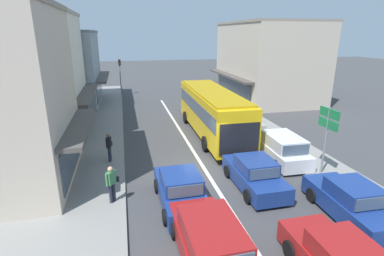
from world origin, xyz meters
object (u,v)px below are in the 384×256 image
Objects in this scene: traffic_light_downstreet at (120,71)px; pedestrian_with_handbag_near at (109,145)px; sedan_queue_gap_filler at (254,174)px; parked_sedan_kerb_front at (351,202)px; directional_road_sign at (328,125)px; sedan_behind_bus_near at (181,190)px; pedestrian_browsing_midblock at (112,182)px; city_bus at (212,109)px; parked_wagon_kerb_second at (281,148)px; parked_sedan_kerb_third at (244,121)px; wagon_queue_far_back at (210,243)px.

traffic_light_downstreet is 2.58× the size of pedestrian_with_handbag_near.
traffic_light_downstreet is at bearing 103.97° from sedan_queue_gap_filler.
directional_road_sign reaches higher than parked_sedan_kerb_front.
pedestrian_browsing_midblock is (-2.81, 0.65, 0.40)m from sedan_behind_bus_near.
sedan_behind_bus_near is at bearing -12.95° from pedestrian_browsing_midblock.
sedan_queue_gap_filler is (-0.26, -7.89, -1.22)m from city_bus.
parked_sedan_kerb_front is 1.18× the size of directional_road_sign.
parked_wagon_kerb_second is (0.09, 5.68, 0.08)m from parked_sedan_kerb_front.
sedan_behind_bus_near is 2.91m from pedestrian_browsing_midblock.
pedestrian_with_handbag_near reaches higher than sedan_behind_bus_near.
traffic_light_downstreet is at bearing 95.32° from sedan_behind_bus_near.
parked_sedan_kerb_third is at bearing 54.31° from sedan_behind_bus_near.
traffic_light_downstreet reaches higher than sedan_behind_bus_near.
sedan_queue_gap_filler is at bearing -91.88° from city_bus.
pedestrian_with_handbag_near is (-6.72, 4.38, 0.40)m from sedan_queue_gap_filler.
pedestrian_browsing_midblock is at bearing 167.05° from sedan_behind_bus_near.
sedan_queue_gap_filler is 2.59× the size of pedestrian_browsing_midblock.
sedan_queue_gap_filler is 0.93× the size of parked_wagon_kerb_second.
parked_wagon_kerb_second is 3.15m from directional_road_sign.
traffic_light_downstreet is (-2.54, 28.28, 2.11)m from wagon_queue_far_back.
parked_sedan_kerb_third is (6.64, 9.24, 0.00)m from sedan_behind_bus_near.
parked_wagon_kerb_second is at bearing -67.76° from traffic_light_downstreet.
traffic_light_downstreet reaches higher than parked_sedan_kerb_third.
pedestrian_browsing_midblock is (0.25, -4.44, 0.00)m from pedestrian_with_handbag_near.
parked_sedan_kerb_front is (6.37, -2.37, 0.00)m from sedan_behind_bus_near.
pedestrian_with_handbag_near is at bearing -153.33° from city_bus.
pedestrian_browsing_midblock is (-9.44, -8.59, 0.40)m from parked_sedan_kerb_third.
wagon_queue_far_back is 6.24m from parked_sedan_kerb_front.
parked_sedan_kerb_third is 2.58× the size of pedestrian_browsing_midblock.
parked_sedan_kerb_front is at bearing -109.36° from directional_road_sign.
pedestrian_with_handbag_near is (-3.29, 8.64, 0.32)m from wagon_queue_far_back.
parked_sedan_kerb_third is 1.00× the size of traffic_light_downstreet.
traffic_light_downstreet is (-8.94, 15.50, 2.19)m from parked_sedan_kerb_third.
sedan_behind_bus_near is 7.26m from parked_wagon_kerb_second.
directional_road_sign reaches higher than parked_sedan_kerb_third.
parked_sedan_kerb_front is at bearing -18.21° from pedestrian_browsing_midblock.
wagon_queue_far_back is 2.78× the size of pedestrian_with_handbag_near.
parked_wagon_kerb_second reaches higher than parked_sedan_kerb_front.
directional_road_sign is 2.21× the size of pedestrian_with_handbag_near.
pedestrian_with_handbag_near reaches higher than wagon_queue_far_back.
parked_wagon_kerb_second is 1.26× the size of directional_road_sign.
sedan_behind_bus_near and parked_sedan_kerb_third have the same top height.
sedan_queue_gap_filler is 1.00× the size of sedan_behind_bus_near.
sedan_behind_bus_near is 11.37m from parked_sedan_kerb_third.
city_bus is 2.59× the size of parked_sedan_kerb_third.
sedan_behind_bus_near is at bearing -169.07° from sedan_queue_gap_filler.
city_bus reaches higher than pedestrian_browsing_midblock.
city_bus is at bearing 116.14° from directional_road_sign.
sedan_queue_gap_filler is 1.00× the size of traffic_light_downstreet.
sedan_queue_gap_filler is 0.99× the size of parked_sedan_kerb_front.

